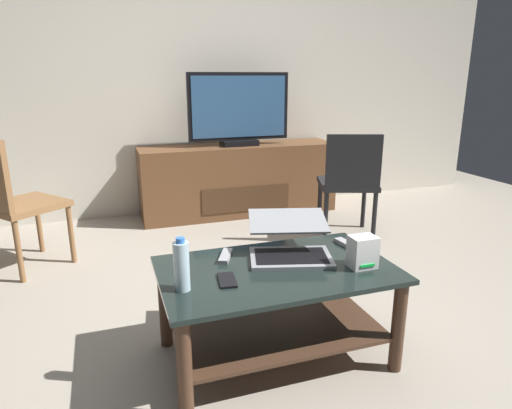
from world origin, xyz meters
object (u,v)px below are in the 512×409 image
at_px(coffee_table, 276,297).
at_px(router_box, 363,252).
at_px(media_cabinet, 239,179).
at_px(dining_chair, 349,179).
at_px(water_bottle_near, 182,266).
at_px(soundbar_remote, 226,256).
at_px(side_chair, 11,198).
at_px(laptop, 290,242).
at_px(cell_phone, 227,280).
at_px(television, 239,111).
at_px(tv_remote, 347,244).

bearing_deg(coffee_table, router_box, -17.63).
xyz_separation_m(media_cabinet, dining_chair, (0.63, -0.95, 0.16)).
bearing_deg(water_bottle_near, dining_chair, 41.71).
bearing_deg(media_cabinet, water_bottle_near, -111.88).
relative_size(dining_chair, soundbar_remote, 5.36).
bearing_deg(side_chair, coffee_table, -48.99).
relative_size(laptop, cell_phone, 3.48).
xyz_separation_m(television, cell_phone, (-0.75, -2.31, -0.51)).
bearing_deg(soundbar_remote, television, 95.83).
distance_m(laptop, water_bottle_near, 0.58).
bearing_deg(media_cabinet, laptop, -100.44).
bearing_deg(coffee_table, media_cabinet, 77.39).
height_order(coffee_table, water_bottle_near, water_bottle_near).
relative_size(television, router_box, 6.50).
distance_m(television, side_chair, 2.00).
height_order(coffee_table, soundbar_remote, soundbar_remote).
relative_size(television, side_chair, 1.02).
bearing_deg(cell_phone, laptop, 34.81).
relative_size(coffee_table, cell_phone, 7.43).
xyz_separation_m(side_chair, soundbar_remote, (1.10, -1.30, -0.05)).
bearing_deg(side_chair, television, 23.25).
distance_m(water_bottle_near, soundbar_remote, 0.37).
distance_m(television, router_box, 2.41).
xyz_separation_m(laptop, router_box, (0.25, -0.24, 0.01)).
height_order(dining_chair, side_chair, side_chair).
relative_size(television, water_bottle_near, 4.23).
bearing_deg(side_chair, router_box, -44.03).
relative_size(television, tv_remote, 5.85).
bearing_deg(water_bottle_near, coffee_table, 10.15).
bearing_deg(water_bottle_near, media_cabinet, 68.12).
height_order(dining_chair, soundbar_remote, dining_chair).
height_order(media_cabinet, side_chair, side_chair).
bearing_deg(laptop, router_box, -43.20).
relative_size(tv_remote, soundbar_remote, 1.00).
relative_size(router_box, soundbar_remote, 0.90).
relative_size(side_chair, soundbar_remote, 5.71).
distance_m(media_cabinet, cell_phone, 2.45).
bearing_deg(dining_chair, router_box, -118.25).
xyz_separation_m(coffee_table, side_chair, (-1.28, 1.48, 0.20)).
height_order(media_cabinet, water_bottle_near, water_bottle_near).
height_order(cell_phone, soundbar_remote, soundbar_remote).
height_order(media_cabinet, router_box, media_cabinet).
height_order(media_cabinet, laptop, media_cabinet).
bearing_deg(cell_phone, coffee_table, 21.83).
distance_m(side_chair, tv_remote, 2.18).
bearing_deg(tv_remote, coffee_table, -171.54).
height_order(television, water_bottle_near, television).
relative_size(coffee_table, side_chair, 1.14).
bearing_deg(tv_remote, laptop, 173.33).
xyz_separation_m(router_box, soundbar_remote, (-0.55, 0.29, -0.06)).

